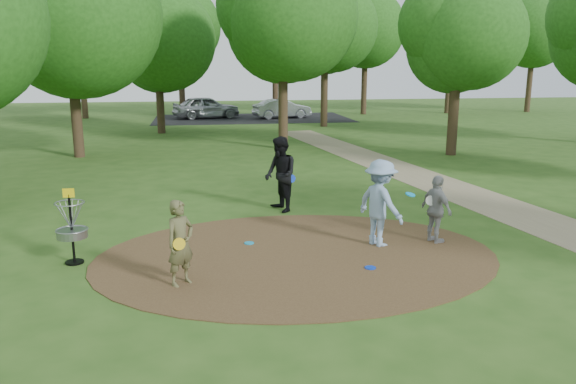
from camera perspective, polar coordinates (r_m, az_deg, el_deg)
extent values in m
plane|color=#2D5119|center=(11.78, 0.94, -6.52)|extent=(100.00, 100.00, 0.00)
cylinder|color=#47301C|center=(11.78, 0.94, -6.47)|extent=(8.40, 8.40, 0.02)
cube|color=#8C7A5B|center=(15.95, 23.25, -2.36)|extent=(7.55, 39.89, 0.01)
cube|color=black|center=(41.31, -3.67, 7.48)|extent=(14.00, 8.00, 0.01)
imported|color=brown|center=(10.24, -10.88, -5.12)|extent=(0.68, 0.66, 1.58)
cylinder|color=yellow|center=(10.06, -11.00, -5.21)|extent=(0.22, 0.08, 0.22)
imported|color=#88A6CC|center=(12.36, 9.35, -1.13)|extent=(1.19, 1.42, 1.91)
cylinder|color=#0D9BE1|center=(12.59, 12.32, -0.25)|extent=(0.31, 0.31, 0.08)
imported|color=black|center=(15.04, -0.77, 1.79)|extent=(1.01, 1.16, 2.03)
cylinder|color=#0D39DD|center=(15.07, 0.37, 1.38)|extent=(0.23, 0.11, 0.22)
imported|color=#979699|center=(12.85, 14.85, -1.72)|extent=(0.64, 0.97, 1.53)
cylinder|color=silver|center=(12.73, 14.30, -0.84)|extent=(0.23, 0.13, 0.22)
cylinder|color=#1891C0|center=(12.54, -3.97, -5.19)|extent=(0.22, 0.22, 0.02)
cylinder|color=#0B32C5|center=(11.17, 8.36, -7.61)|extent=(0.22, 0.22, 0.02)
imported|color=#979B9E|center=(41.54, -8.32, 8.52)|extent=(5.09, 3.00, 1.62)
imported|color=#9D9FA5|center=(41.31, -0.62, 8.46)|extent=(4.39, 2.25, 1.38)
cylinder|color=black|center=(11.97, -21.10, -3.71)|extent=(0.05, 0.05, 1.35)
cylinder|color=black|center=(12.16, -20.85, -6.67)|extent=(0.36, 0.36, 0.04)
cylinder|color=gray|center=(11.98, -21.08, -3.96)|extent=(0.60, 0.60, 0.16)
torus|color=gray|center=(11.96, -21.11, -3.60)|extent=(0.63, 0.63, 0.03)
torus|color=gray|center=(11.82, -21.32, -1.04)|extent=(0.58, 0.58, 0.02)
cube|color=yellow|center=(11.78, -21.40, -0.09)|extent=(0.22, 0.02, 0.18)
cylinder|color=#332316|center=(25.52, -20.73, 7.57)|extent=(0.44, 0.44, 3.80)
sphere|color=#204E15|center=(25.50, -21.43, 16.04)|extent=(6.82, 6.82, 6.82)
cylinder|color=#332316|center=(26.30, -0.51, 8.95)|extent=(0.44, 0.44, 4.18)
sphere|color=#204E15|center=(26.30, -0.52, 16.99)|extent=(5.81, 5.81, 5.81)
cylinder|color=#332316|center=(25.51, 16.45, 7.66)|extent=(0.44, 0.44, 3.61)
sphere|color=#204E15|center=(25.43, 16.91, 14.52)|extent=(4.54, 4.54, 4.54)
cylinder|color=#332316|center=(33.07, -12.85, 8.80)|extent=(0.44, 0.44, 3.42)
sphere|color=#204E15|center=(33.01, -13.15, 14.46)|extent=(5.66, 5.66, 5.66)
cylinder|color=#332316|center=(35.87, 3.71, 10.15)|extent=(0.44, 0.44, 4.37)
sphere|color=#204E15|center=(35.88, 3.80, 16.05)|extent=(5.49, 5.49, 5.49)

